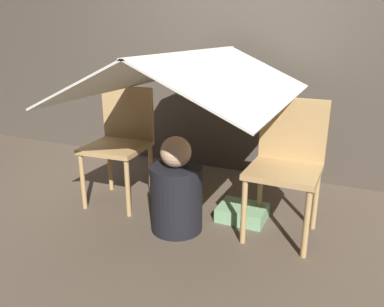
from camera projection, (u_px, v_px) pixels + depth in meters
ground_plane at (186, 222)px, 2.66m from camera, size 8.80×8.80×0.00m
wall_back at (242, 37)px, 3.30m from camera, size 7.00×0.05×2.50m
chair_left at (121, 139)px, 2.90m from camera, size 0.47×0.47×0.89m
chair_right at (287, 161)px, 2.41m from camera, size 0.45×0.45×0.89m
sheet_canopy at (192, 74)px, 2.42m from camera, size 1.27×1.58×0.30m
person_front at (176, 192)px, 2.50m from camera, size 0.35×0.35×0.66m
floor_cushion at (242, 213)px, 2.70m from camera, size 0.33×0.27×0.10m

